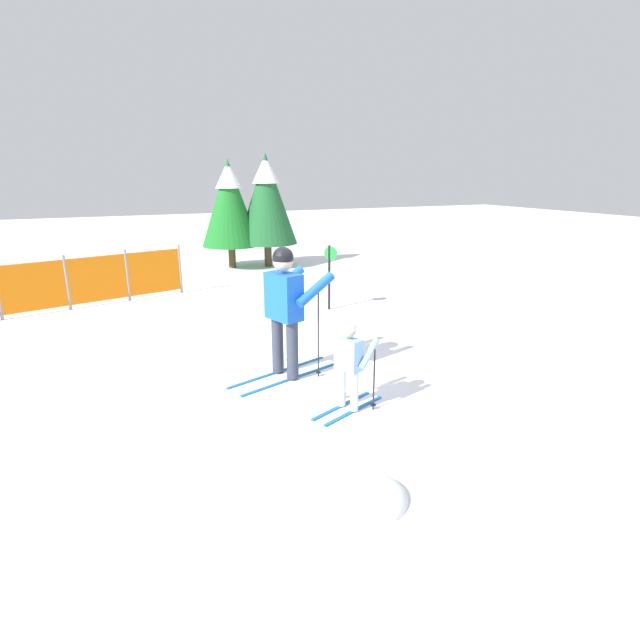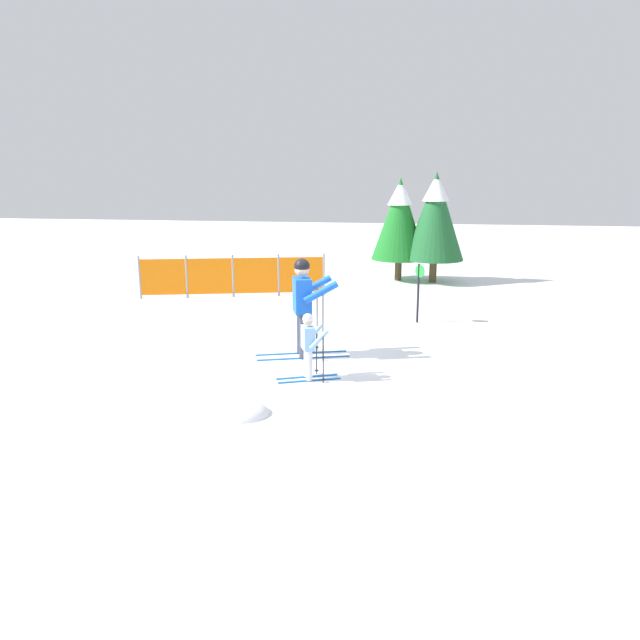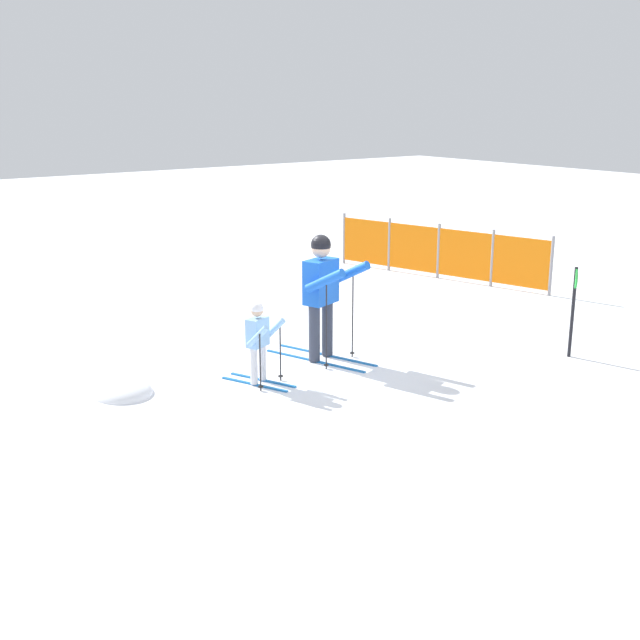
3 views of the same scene
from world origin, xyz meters
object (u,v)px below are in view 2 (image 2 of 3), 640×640
at_px(safety_fence, 233,276).
at_px(trail_marker, 419,286).
at_px(conifer_near, 400,218).
at_px(skier_child, 309,341).
at_px(conifer_far, 435,215).
at_px(skier_adult, 304,298).

relative_size(safety_fence, trail_marker, 3.61).
bearing_deg(conifer_near, skier_child, -96.34).
bearing_deg(conifer_far, conifer_near, 168.90).
bearing_deg(safety_fence, skier_adult, -60.58).
bearing_deg(skier_adult, safety_fence, 100.77).
distance_m(skier_adult, trail_marker, 3.63).
height_order(skier_adult, conifer_far, conifer_far).
bearing_deg(skier_child, skier_adult, 81.21).
distance_m(skier_child, conifer_far, 9.92).
relative_size(skier_child, safety_fence, 0.23).
xyz_separation_m(skier_adult, safety_fence, (-2.91, 5.17, -0.52)).
xyz_separation_m(skier_child, trail_marker, (1.73, 4.26, 0.18)).
height_order(skier_child, trail_marker, trail_marker).
bearing_deg(trail_marker, conifer_far, 85.52).
bearing_deg(skier_adult, conifer_far, 54.77).
bearing_deg(safety_fence, conifer_far, 30.16).
bearing_deg(safety_fence, skier_child, -63.36).
bearing_deg(conifer_far, skier_child, -102.65).
bearing_deg(skier_adult, conifer_near, 61.96).
height_order(skier_adult, trail_marker, skier_adult).
relative_size(skier_adult, trail_marker, 1.36).
distance_m(skier_child, trail_marker, 4.60).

